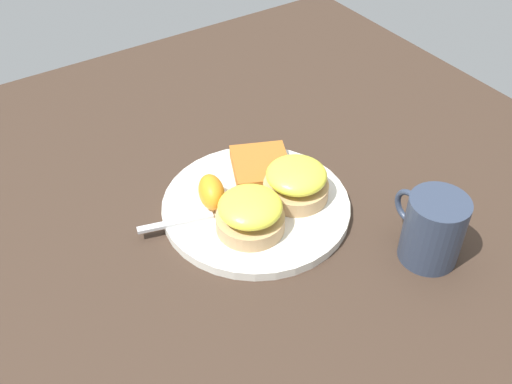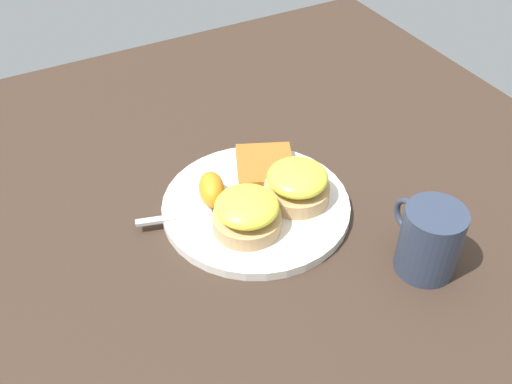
# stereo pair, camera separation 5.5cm
# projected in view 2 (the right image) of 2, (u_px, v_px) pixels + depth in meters

# --- Properties ---
(ground_plane) EXTENTS (1.10, 1.10, 0.00)m
(ground_plane) POSITION_uv_depth(u_px,v_px,m) (256.00, 210.00, 0.86)
(ground_plane) COLOR #38281E
(plate) EXTENTS (0.27, 0.27, 0.01)m
(plate) POSITION_uv_depth(u_px,v_px,m) (256.00, 206.00, 0.86)
(plate) COLOR silver
(plate) RESTS_ON ground_plane
(sandwich_benedict_left) EXTENTS (0.09, 0.09, 0.05)m
(sandwich_benedict_left) POSITION_uv_depth(u_px,v_px,m) (247.00, 213.00, 0.80)
(sandwich_benedict_left) COLOR tan
(sandwich_benedict_left) RESTS_ON plate
(sandwich_benedict_right) EXTENTS (0.09, 0.09, 0.05)m
(sandwich_benedict_right) POSITION_uv_depth(u_px,v_px,m) (297.00, 184.00, 0.84)
(sandwich_benedict_right) COLOR tan
(sandwich_benedict_right) RESTS_ON plate
(hashbrown_patty) EXTENTS (0.12, 0.11, 0.02)m
(hashbrown_patty) POSITION_uv_depth(u_px,v_px,m) (265.00, 167.00, 0.90)
(hashbrown_patty) COLOR #AA6123
(hashbrown_patty) RESTS_ON plate
(orange_wedge) EXTENTS (0.07, 0.05, 0.04)m
(orange_wedge) POSITION_uv_depth(u_px,v_px,m) (212.00, 189.00, 0.84)
(orange_wedge) COLOR orange
(orange_wedge) RESTS_ON plate
(fork) EXTENTS (0.07, 0.20, 0.00)m
(fork) POSITION_uv_depth(u_px,v_px,m) (217.00, 211.00, 0.83)
(fork) COLOR silver
(fork) RESTS_ON plate
(cup) EXTENTS (0.11, 0.08, 0.10)m
(cup) POSITION_uv_depth(u_px,v_px,m) (429.00, 240.00, 0.75)
(cup) COLOR #2D384C
(cup) RESTS_ON ground_plane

